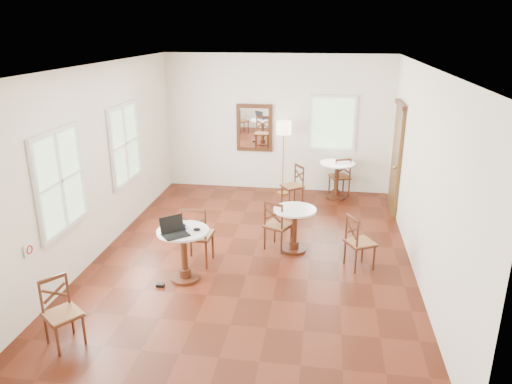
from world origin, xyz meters
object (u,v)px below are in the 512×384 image
cafe_table_mid (294,225)px  power_adapter (160,285)px  chair_mid_b (359,242)px  cafe_table_near (184,249)px  chair_near_b (62,313)px  navy_mug (184,227)px  chair_back_b (293,186)px  mouse (197,229)px  floor_lamp (284,133)px  cafe_table_back (337,176)px  laptop (174,230)px  chair_back_a (340,177)px  chair_near_a (197,235)px  water_glass (175,226)px  chair_mid_a (277,225)px

cafe_table_mid → power_adapter: cafe_table_mid is taller
chair_mid_b → cafe_table_near: bearing=77.9°
chair_near_b → navy_mug: size_ratio=7.90×
chair_back_b → navy_mug: size_ratio=7.96×
navy_mug → mouse: bearing=-0.1°
floor_lamp → cafe_table_back: bearing=-6.1°
cafe_table_near → cafe_table_mid: size_ratio=1.07×
cafe_table_back → power_adapter: size_ratio=7.09×
chair_back_b → laptop: laptop is taller
floor_lamp → chair_back_a: bearing=2.4°
chair_back_b → power_adapter: bearing=-59.4°
mouse → navy_mug: 0.19m
cafe_table_near → chair_mid_b: bearing=16.6°
chair_near_a → chair_back_b: size_ratio=1.16×
cafe_table_back → chair_back_a: (0.08, 0.18, -0.06)m
laptop → water_glass: 0.17m
cafe_table_back → chair_near_b: 6.44m
chair_near_b → laptop: 1.81m
cafe_table_mid → cafe_table_back: bearing=75.3°
chair_back_a → floor_lamp: size_ratio=0.54×
chair_near_a → navy_mug: bearing=87.4°
floor_lamp → navy_mug: bearing=-104.6°
cafe_table_near → power_adapter: cafe_table_near is taller
chair_back_a → chair_mid_b: bearing=73.5°
chair_mid_a → chair_near_b: bearing=77.7°
chair_back_a → chair_near_a: bearing=37.4°
chair_near_b → chair_back_a: (3.27, 5.77, 0.02)m
chair_mid_a → mouse: bearing=74.7°
laptop → navy_mug: laptop is taller
chair_near_a → chair_back_b: (1.28, 2.86, -0.07)m
cafe_table_mid → floor_lamp: (-0.46, 2.84, 0.92)m
chair_back_a → cafe_table_near: bearing=40.3°
chair_near_b → mouse: bearing=2.2°
laptop → floor_lamp: bearing=33.7°
chair_mid_a → laptop: laptop is taller
cafe_table_near → power_adapter: 0.61m
mouse → cafe_table_near: bearing=-159.9°
chair_near_b → power_adapter: size_ratio=7.41×
cafe_table_near → navy_mug: navy_mug is taller
cafe_table_near → chair_near_b: chair_near_b is taller
chair_back_b → laptop: (-1.42, -3.55, 0.44)m
cafe_table_near → chair_back_a: 4.70m
chair_back_b → floor_lamp: bearing=167.7°
chair_near_b → laptop: bearing=6.4°
cafe_table_mid → mouse: mouse is taller
chair_back_a → laptop: bearing=40.5°
floor_lamp → water_glass: 4.25m
chair_near_b → laptop: size_ratio=1.85×
cafe_table_back → navy_mug: navy_mug is taller
navy_mug → laptop: bearing=-115.9°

